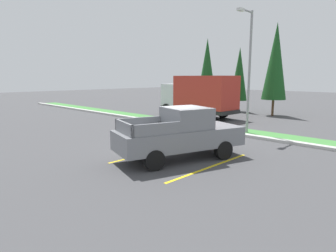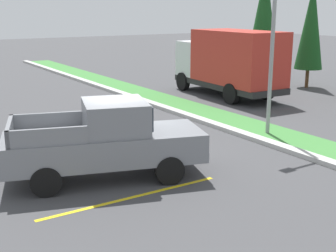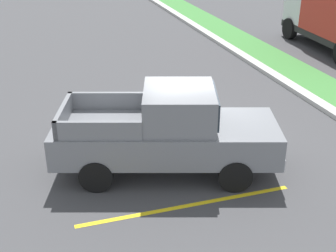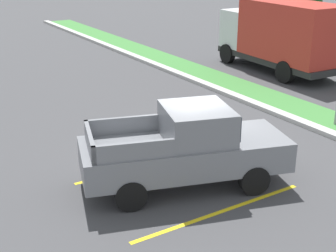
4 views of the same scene
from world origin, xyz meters
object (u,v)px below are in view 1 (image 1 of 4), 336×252
cargo_truck_distant (199,95)px  cypress_tree_leftmost (207,68)px  cypress_tree_center (275,61)px  traffic_cone (146,138)px  cypress_tree_left_inner (239,74)px  pickup_truck_main (181,134)px  street_light (248,64)px

cargo_truck_distant → cypress_tree_leftmost: size_ratio=0.96×
cargo_truck_distant → cypress_tree_leftmost: bearing=121.9°
cypress_tree_center → traffic_cone: cypress_tree_center is taller
traffic_cone → cypress_tree_center: bearing=91.2°
cypress_tree_leftmost → cypress_tree_center: size_ratio=0.92×
cargo_truck_distant → cypress_tree_left_inner: bearing=86.8°
cypress_tree_left_inner → cypress_tree_center: cypress_tree_center is taller
cypress_tree_leftmost → cypress_tree_left_inner: cypress_tree_leftmost is taller
cypress_tree_left_inner → traffic_cone: (4.01, -15.26, -3.26)m
traffic_cone → cypress_tree_left_inner: bearing=104.7°
cypress_tree_leftmost → cypress_tree_left_inner: bearing=-1.5°
cargo_truck_distant → cypress_tree_center: 7.07m
pickup_truck_main → cargo_truck_distant: cargo_truck_distant is taller
pickup_truck_main → cypress_tree_leftmost: size_ratio=0.77×
cypress_tree_left_inner → pickup_truck_main: bearing=-66.2°
street_light → cargo_truck_distant: bearing=149.9°
cypress_tree_leftmost → cypress_tree_left_inner: (3.86, -0.10, -0.68)m
pickup_truck_main → cypress_tree_center: cypress_tree_center is taller
pickup_truck_main → cypress_tree_left_inner: bearing=113.8°
cargo_truck_distant → cypress_tree_left_inner: size_ratio=1.14×
street_light → cypress_tree_left_inner: bearing=123.4°
street_light → pickup_truck_main: bearing=-82.6°
cypress_tree_leftmost → traffic_cone: 17.70m
pickup_truck_main → cypress_tree_center: bearing=102.2°
pickup_truck_main → street_light: (-0.87, 6.64, 2.98)m
cypress_tree_leftmost → cypress_tree_center: (7.55, -0.57, 0.35)m
cypress_tree_center → traffic_cone: 15.40m
cypress_tree_leftmost → traffic_cone: size_ratio=11.98×
pickup_truck_main → cargo_truck_distant: size_ratio=0.80×
cypress_tree_leftmost → cypress_tree_left_inner: 3.92m
pickup_truck_main → cypress_tree_left_inner: 17.68m
cypress_tree_center → street_light: bearing=-74.3°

